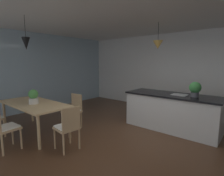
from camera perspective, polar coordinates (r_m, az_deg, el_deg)
ground_plane at (r=3.93m, az=5.87°, el=-17.57°), size 10.00×8.40×0.04m
ceiling_slab at (r=3.70m, az=6.57°, el=25.05°), size 10.00×8.40×0.12m
wall_back_kitchen at (r=6.51m, az=22.48°, el=4.65°), size 10.00×0.12×2.70m
window_wall_left_glazing at (r=6.72m, az=-24.00°, el=4.66°), size 0.06×8.40×2.70m
dining_table at (r=4.62m, az=-23.87°, el=-5.21°), size 1.92×0.88×0.74m
chair_near_right at (r=3.99m, az=-31.52°, el=-10.72°), size 0.43×0.43×0.87m
chair_far_right at (r=4.72m, az=-12.46°, el=-6.85°), size 0.42×0.42×0.87m
chair_kitchen_end at (r=3.56m, az=-14.05°, el=-11.92°), size 0.44×0.44×0.87m
kitchen_island at (r=4.76m, az=18.70°, el=-7.12°), size 2.28×0.87×0.91m
pendant_over_table at (r=4.42m, az=-25.98°, el=12.80°), size 0.17×0.17×0.73m
pendant_over_island_main at (r=4.80m, az=14.58°, el=13.37°), size 0.26×0.26×0.67m
potted_plant_on_island at (r=4.49m, az=25.23°, el=-0.18°), size 0.26×0.26×0.35m
potted_plant_on_table at (r=4.47m, az=-24.03°, el=-2.55°), size 0.22×0.22×0.34m
vase_on_dining_table at (r=4.54m, az=-23.42°, el=-3.10°), size 0.12×0.12×0.22m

